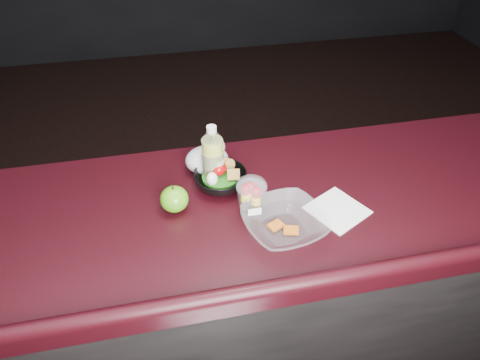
% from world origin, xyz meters
% --- Properties ---
extents(counter, '(4.06, 0.71, 1.02)m').
position_xyz_m(counter, '(0.00, 0.30, 0.51)').
color(counter, black).
rests_on(counter, ground).
extents(lemonade_bottle, '(0.07, 0.07, 0.22)m').
position_xyz_m(lemonade_bottle, '(-0.05, 0.44, 1.11)').
color(lemonade_bottle, '#C9D336').
rests_on(lemonade_bottle, counter).
extents(fruit_cup, '(0.10, 0.10, 0.14)m').
position_xyz_m(fruit_cup, '(0.04, 0.26, 1.09)').
color(fruit_cup, white).
rests_on(fruit_cup, counter).
extents(green_apple, '(0.09, 0.09, 0.09)m').
position_xyz_m(green_apple, '(-0.19, 0.32, 1.06)').
color(green_apple, '#488E10').
rests_on(green_apple, counter).
extents(plastic_bag, '(0.15, 0.12, 0.11)m').
position_xyz_m(plastic_bag, '(-0.06, 0.50, 1.07)').
color(plastic_bag, silver).
rests_on(plastic_bag, counter).
extents(snack_bowl, '(0.19, 0.19, 0.10)m').
position_xyz_m(snack_bowl, '(-0.03, 0.41, 1.05)').
color(snack_bowl, black).
rests_on(snack_bowl, counter).
extents(takeout_bowl, '(0.29, 0.29, 0.06)m').
position_xyz_m(takeout_bowl, '(0.12, 0.16, 1.05)').
color(takeout_bowl, silver).
rests_on(takeout_bowl, counter).
extents(paper_napkin, '(0.22, 0.22, 0.00)m').
position_xyz_m(paper_napkin, '(0.31, 0.21, 1.02)').
color(paper_napkin, white).
rests_on(paper_napkin, counter).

